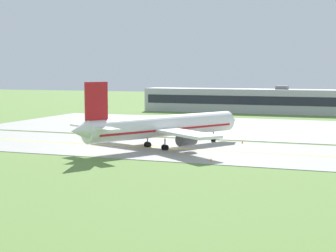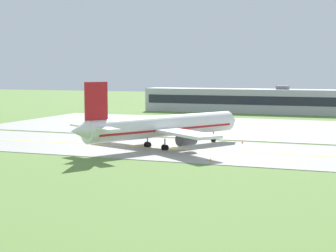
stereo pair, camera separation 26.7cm
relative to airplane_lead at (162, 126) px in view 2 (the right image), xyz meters
The scene contains 11 objects.
ground_plane 4.56m from the airplane_lead, ahead, with size 500.00×500.00×0.00m, color olive.
taxiway_strip 4.51m from the airplane_lead, ahead, with size 240.00×28.00×0.10m, color #9E9B93.
apron_pad 43.63m from the airplane_lead, 74.09° to the left, with size 140.00×52.00×0.10m, color #9E9B93.
taxiway_centreline 4.46m from the airplane_lead, ahead, with size 220.00×0.60×0.01m, color yellow.
airplane_lead is the anchor object (origin of this frame).
service_truck_baggage 36.48m from the airplane_lead, 124.14° to the left, with size 6.72×3.84×2.59m.
service_truck_fuel 28.85m from the airplane_lead, 136.03° to the left, with size 4.38×6.31×2.60m.
service_truck_pushback 41.67m from the airplane_lead, 102.41° to the left, with size 4.40×6.69×2.59m.
terminal_building 91.71m from the airplane_lead, 93.34° to the left, with size 68.87×10.60×9.39m.
traffic_cone_near_edge 17.59m from the airplane_lead, 41.95° to the left, with size 0.44×0.44×0.60m, color orange.
traffic_cone_mid_edge 17.56m from the airplane_lead, 41.85° to the right, with size 0.44×0.44×0.60m, color orange.
Camera 2 is at (34.80, -95.06, 14.70)m, focal length 58.48 mm.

